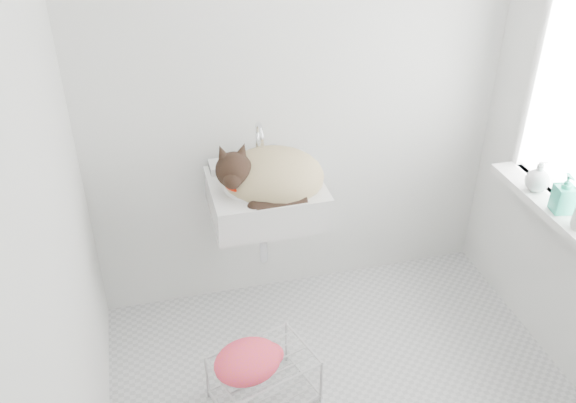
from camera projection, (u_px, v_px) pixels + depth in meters
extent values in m
cube|color=silver|center=(299.00, 81.00, 3.06)|extent=(2.20, 0.02, 2.50)
cube|color=silver|center=(52.00, 221.00, 2.01)|extent=(0.02, 2.00, 2.50)
cube|color=white|center=(556.00, 210.00, 2.84)|extent=(0.16, 0.88, 0.04)
cube|color=white|center=(266.00, 183.00, 3.01)|extent=(0.55, 0.48, 0.22)
ellipsoid|color=tan|center=(272.00, 178.00, 2.99)|extent=(0.54, 0.49, 0.24)
sphere|color=black|center=(237.00, 169.00, 2.83)|extent=(0.21, 0.21, 0.17)
torus|color=#C81100|center=(242.00, 179.00, 2.86)|extent=(0.18, 0.18, 0.07)
cube|color=silver|center=(264.00, 377.00, 2.88)|extent=(0.51, 0.43, 0.26)
ellipsoid|color=#EA4B0B|center=(248.00, 367.00, 2.74)|extent=(0.37, 0.31, 0.13)
imported|color=teal|center=(560.00, 211.00, 2.80)|extent=(0.10, 0.10, 0.19)
imported|color=#BCBCBC|center=(535.00, 190.00, 2.96)|extent=(0.15, 0.15, 0.15)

